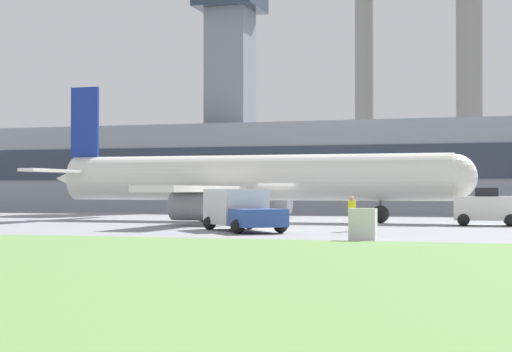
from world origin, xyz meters
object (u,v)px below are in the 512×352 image
Objects in this scene: airplane at (245,180)px; baggage_truck at (240,210)px; pushback_tug at (487,208)px; ground_crew_person at (352,213)px.

airplane reaches higher than baggage_truck.
pushback_tug reaches higher than baggage_truck.
ground_crew_person is at bearing -123.59° from pushback_tug.
baggage_truck is 5.62m from ground_crew_person.
pushback_tug is 11.09m from ground_crew_person.
baggage_truck reaches higher than ground_crew_person.
airplane is 14.73m from ground_crew_person.
airplane is at bearing 106.89° from baggage_truck.
baggage_truck is at bearing -169.37° from ground_crew_person.
airplane is 15.64m from pushback_tug.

